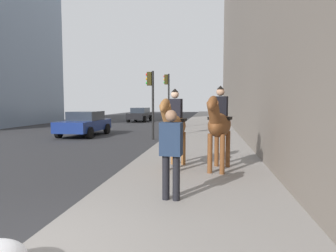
{
  "coord_description": "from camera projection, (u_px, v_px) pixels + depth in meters",
  "views": [
    {
      "loc": [
        -2.92,
        -2.41,
        1.95
      ],
      "look_at": [
        4.0,
        -1.41,
        1.4
      ],
      "focal_mm": 31.53,
      "sensor_mm": 36.0,
      "label": 1
    }
  ],
  "objects": [
    {
      "name": "pedestrian_greeting",
      "position": [
        171.0,
        149.0,
        5.5
      ],
      "size": [
        0.3,
        0.43,
        1.7
      ],
      "rotation": [
        0.0,
        0.0,
        -0.11
      ],
      "color": "black",
      "rests_on": "sidewalk_slab"
    },
    {
      "name": "mounted_horse_near",
      "position": [
        174.0,
        125.0,
        8.19
      ],
      "size": [
        2.15,
        0.74,
        2.23
      ],
      "rotation": [
        0.0,
        0.0,
        3.02
      ],
      "color": "brown",
      "rests_on": "sidewalk_slab"
    },
    {
      "name": "traffic_light_near_curb",
      "position": [
        151.0,
        94.0,
        15.43
      ],
      "size": [
        0.2,
        0.44,
        3.6
      ],
      "color": "black",
      "rests_on": "ground"
    },
    {
      "name": "mounted_horse_far",
      "position": [
        219.0,
        124.0,
        7.89
      ],
      "size": [
        2.13,
        0.86,
        2.29
      ],
      "rotation": [
        0.0,
        0.0,
        2.93
      ],
      "color": "brown",
      "rests_on": "sidewalk_slab"
    },
    {
      "name": "car_near_lane",
      "position": [
        140.0,
        114.0,
        30.45
      ],
      "size": [
        4.08,
        2.01,
        1.44
      ],
      "rotation": [
        0.0,
        0.0,
        3.1
      ],
      "color": "black",
      "rests_on": "ground"
    },
    {
      "name": "traffic_light_far_curb",
      "position": [
        168.0,
        93.0,
        21.14
      ],
      "size": [
        0.2,
        0.44,
        4.01
      ],
      "color": "black",
      "rests_on": "ground"
    },
    {
      "name": "car_mid_lane",
      "position": [
        85.0,
        123.0,
        17.43
      ],
      "size": [
        4.2,
        2.07,
        1.44
      ],
      "rotation": [
        0.0,
        0.0,
        3.13
      ],
      "color": "navy",
      "rests_on": "ground"
    }
  ]
}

